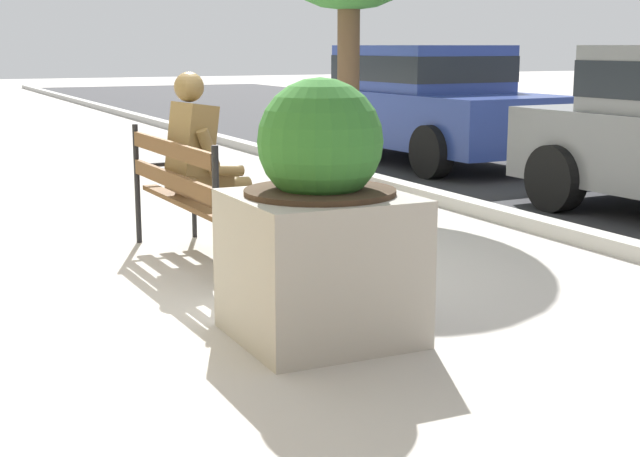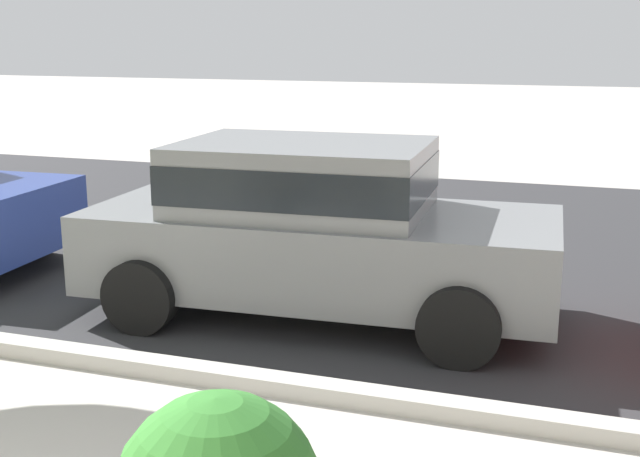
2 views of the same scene
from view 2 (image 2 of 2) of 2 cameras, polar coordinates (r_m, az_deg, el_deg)
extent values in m
cube|color=#2D2D30|center=(10.28, 2.88, -0.53)|extent=(60.00, 9.00, 0.01)
cube|color=#B2AFA8|center=(6.18, -9.10, -9.78)|extent=(60.00, 0.20, 0.12)
cylinder|color=black|center=(9.91, -19.27, 0.08)|extent=(0.65, 0.25, 0.64)
cube|color=slate|center=(7.27, 0.02, -1.46)|extent=(4.18, 1.90, 0.70)
cube|color=slate|center=(7.18, -1.14, 3.65)|extent=(2.21, 1.67, 0.60)
cube|color=black|center=(7.18, -1.14, 3.65)|extent=(2.22, 1.69, 0.33)
cylinder|color=black|center=(7.93, 11.04, -2.62)|extent=(0.65, 0.25, 0.64)
cylinder|color=black|center=(6.32, 9.64, -6.73)|extent=(0.65, 0.25, 0.64)
cylinder|color=black|center=(8.55, -7.03, -1.30)|extent=(0.65, 0.25, 0.64)
cylinder|color=black|center=(7.08, -12.36, -4.63)|extent=(0.65, 0.25, 0.64)
camera|label=1|loc=(3.42, 104.70, -19.41)|focal=51.75mm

